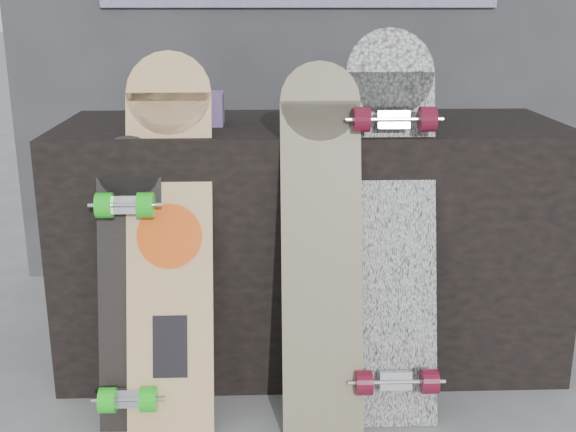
{
  "coord_description": "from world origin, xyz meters",
  "views": [
    {
      "loc": [
        -0.16,
        -1.79,
        1.17
      ],
      "look_at": [
        -0.09,
        0.2,
        0.58
      ],
      "focal_mm": 45.0,
      "sensor_mm": 36.0,
      "label": 1
    }
  ],
  "objects_px": {
    "longboard_geisha": "(170,231)",
    "skateboard_dark": "(129,283)",
    "longboard_celtic": "(321,237)",
    "vendor_table": "(311,241)",
    "longboard_cascadia": "(392,221)"
  },
  "relations": [
    {
      "from": "longboard_cascadia",
      "to": "skateboard_dark",
      "type": "relative_size",
      "value": 1.36
    },
    {
      "from": "longboard_celtic",
      "to": "skateboard_dark",
      "type": "distance_m",
      "value": 0.55
    },
    {
      "from": "vendor_table",
      "to": "longboard_cascadia",
      "type": "xyz_separation_m",
      "value": [
        0.21,
        -0.33,
        0.17
      ]
    },
    {
      "from": "longboard_geisha",
      "to": "longboard_celtic",
      "type": "relative_size",
      "value": 1.03
    },
    {
      "from": "longboard_geisha",
      "to": "longboard_cascadia",
      "type": "relative_size",
      "value": 0.94
    },
    {
      "from": "skateboard_dark",
      "to": "longboard_geisha",
      "type": "bearing_deg",
      "value": 25.36
    },
    {
      "from": "longboard_celtic",
      "to": "skateboard_dark",
      "type": "height_order",
      "value": "longboard_celtic"
    },
    {
      "from": "longboard_celtic",
      "to": "skateboard_dark",
      "type": "relative_size",
      "value": 1.25
    },
    {
      "from": "longboard_geisha",
      "to": "skateboard_dark",
      "type": "xyz_separation_m",
      "value": [
        -0.11,
        -0.05,
        -0.14
      ]
    },
    {
      "from": "vendor_table",
      "to": "skateboard_dark",
      "type": "height_order",
      "value": "skateboard_dark"
    },
    {
      "from": "longboard_celtic",
      "to": "longboard_cascadia",
      "type": "xyz_separation_m",
      "value": [
        0.2,
        0.04,
        0.03
      ]
    },
    {
      "from": "longboard_cascadia",
      "to": "longboard_geisha",
      "type": "bearing_deg",
      "value": -179.89
    },
    {
      "from": "vendor_table",
      "to": "longboard_celtic",
      "type": "height_order",
      "value": "longboard_celtic"
    },
    {
      "from": "vendor_table",
      "to": "longboard_geisha",
      "type": "height_order",
      "value": "longboard_geisha"
    },
    {
      "from": "longboard_geisha",
      "to": "skateboard_dark",
      "type": "relative_size",
      "value": 1.28
    }
  ]
}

